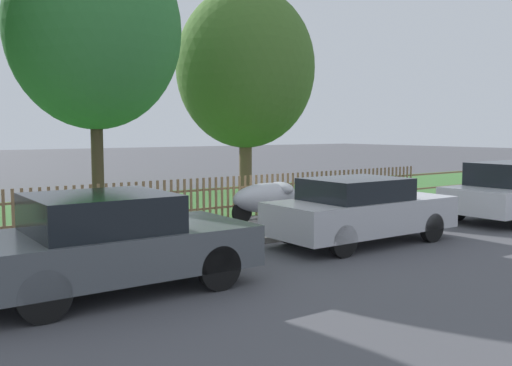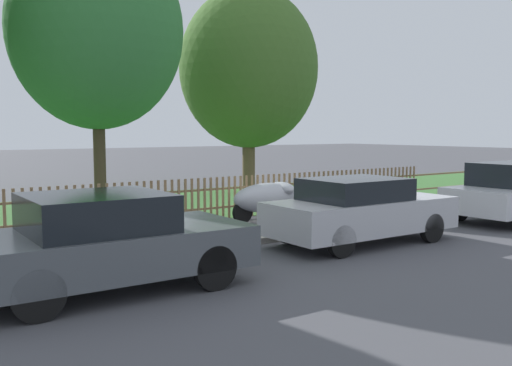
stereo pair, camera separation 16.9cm
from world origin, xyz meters
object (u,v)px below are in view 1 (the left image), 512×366
at_px(parked_car_black_saloon, 111,241).
at_px(covered_motorcycle, 268,197).
at_px(tree_mid_park, 245,68).
at_px(tree_behind_motorcycle, 94,30).
at_px(parked_car_navy_estate, 361,210).

distance_m(parked_car_black_saloon, covered_motorcycle, 6.72).
distance_m(parked_car_black_saloon, tree_mid_park, 13.44).
bearing_deg(tree_behind_motorcycle, covered_motorcycle, -52.62).
relative_size(covered_motorcycle, tree_mid_park, 0.28).
relative_size(parked_car_black_saloon, parked_car_navy_estate, 0.98).
distance_m(parked_car_navy_estate, tree_behind_motorcycle, 8.84).
height_order(covered_motorcycle, tree_behind_motorcycle, tree_behind_motorcycle).
bearing_deg(tree_behind_motorcycle, parked_car_black_saloon, -109.10).
xyz_separation_m(covered_motorcycle, tree_behind_motorcycle, (-2.94, 3.85, 4.34)).
height_order(tree_behind_motorcycle, tree_mid_park, tree_behind_motorcycle).
bearing_deg(parked_car_black_saloon, tree_mid_park, 47.59).
relative_size(covered_motorcycle, tree_behind_motorcycle, 0.27).
relative_size(tree_behind_motorcycle, tree_mid_park, 1.04).
relative_size(parked_car_navy_estate, tree_behind_motorcycle, 0.52).
bearing_deg(tree_mid_park, parked_car_black_saloon, -133.11).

